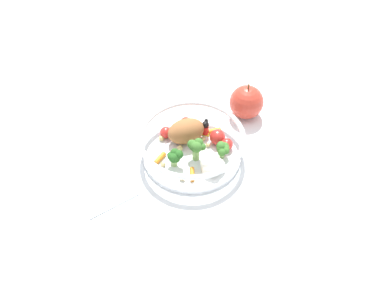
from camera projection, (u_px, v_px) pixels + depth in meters
name	position (u px, v px, depth m)	size (l,w,h in m)	color
ground_plane	(192.00, 160.00, 0.79)	(2.40, 2.40, 0.00)	white
food_container	(194.00, 145.00, 0.78)	(0.22, 0.22, 0.06)	white
loose_apple	(246.00, 102.00, 0.86)	(0.08, 0.08, 0.09)	#BC3828
folded_napkin	(99.00, 180.00, 0.75)	(0.10, 0.15, 0.01)	white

